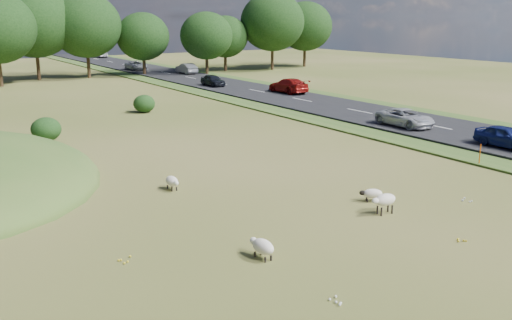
{
  "coord_description": "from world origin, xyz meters",
  "views": [
    {
      "loc": [
        -12.88,
        -19.3,
        7.98
      ],
      "look_at": [
        2.0,
        4.0,
        1.0
      ],
      "focal_mm": 40.0,
      "sensor_mm": 36.0,
      "label": 1
    }
  ],
  "objects_px": {
    "sheep_0": "(372,194)",
    "sheep_1": "(262,246)",
    "car_0": "(136,65)",
    "car_5": "(186,68)",
    "sheep_3": "(385,200)",
    "car_6": "(99,53)",
    "car_7": "(405,118)",
    "sheep_2": "(172,181)",
    "car_3": "(506,137)",
    "car_2": "(213,80)",
    "car_1": "(288,85)",
    "marker_post": "(480,155)"
  },
  "relations": [
    {
      "from": "marker_post",
      "to": "car_3",
      "type": "distance_m",
      "value": 4.45
    },
    {
      "from": "sheep_1",
      "to": "car_3",
      "type": "height_order",
      "value": "car_3"
    },
    {
      "from": "sheep_1",
      "to": "car_1",
      "type": "height_order",
      "value": "car_1"
    },
    {
      "from": "sheep_2",
      "to": "car_2",
      "type": "distance_m",
      "value": 39.46
    },
    {
      "from": "car_6",
      "to": "sheep_0",
      "type": "bearing_deg",
      "value": 79.4
    },
    {
      "from": "sheep_0",
      "to": "sheep_1",
      "type": "distance_m",
      "value": 7.85
    },
    {
      "from": "sheep_3",
      "to": "car_7",
      "type": "bearing_deg",
      "value": -136.4
    },
    {
      "from": "sheep_2",
      "to": "car_7",
      "type": "xyz_separation_m",
      "value": [
        20.42,
        4.54,
        0.47
      ]
    },
    {
      "from": "car_3",
      "to": "car_6",
      "type": "distance_m",
      "value": 90.81
    },
    {
      "from": "sheep_0",
      "to": "sheep_3",
      "type": "distance_m",
      "value": 1.67
    },
    {
      "from": "car_1",
      "to": "car_6",
      "type": "height_order",
      "value": "car_6"
    },
    {
      "from": "sheep_1",
      "to": "car_5",
      "type": "height_order",
      "value": "car_5"
    },
    {
      "from": "car_3",
      "to": "marker_post",
      "type": "bearing_deg",
      "value": -162.87
    },
    {
      "from": "sheep_2",
      "to": "sheep_3",
      "type": "height_order",
      "value": "sheep_3"
    },
    {
      "from": "sheep_0",
      "to": "car_5",
      "type": "relative_size",
      "value": 0.24
    },
    {
      "from": "car_2",
      "to": "car_3",
      "type": "distance_m",
      "value": 37.37
    },
    {
      "from": "car_0",
      "to": "car_7",
      "type": "xyz_separation_m",
      "value": [
        0.0,
        -53.13,
        -0.03
      ]
    },
    {
      "from": "car_7",
      "to": "car_5",
      "type": "bearing_deg",
      "value": 85.06
    },
    {
      "from": "car_3",
      "to": "sheep_3",
      "type": "bearing_deg",
      "value": -163.49
    },
    {
      "from": "sheep_1",
      "to": "car_2",
      "type": "xyz_separation_m",
      "value": [
        21.14,
        42.66,
        0.47
      ]
    },
    {
      "from": "sheep_0",
      "to": "sheep_3",
      "type": "relative_size",
      "value": 0.84
    },
    {
      "from": "car_0",
      "to": "car_3",
      "type": "relative_size",
      "value": 1.22
    },
    {
      "from": "car_0",
      "to": "sheep_0",
      "type": "bearing_deg",
      "value": -102.07
    },
    {
      "from": "marker_post",
      "to": "sheep_1",
      "type": "bearing_deg",
      "value": -166.73
    },
    {
      "from": "sheep_0",
      "to": "sheep_1",
      "type": "bearing_deg",
      "value": 52.84
    },
    {
      "from": "marker_post",
      "to": "sheep_3",
      "type": "xyz_separation_m",
      "value": [
        -10.18,
        -2.97,
        0.01
      ]
    },
    {
      "from": "sheep_0",
      "to": "sheep_2",
      "type": "xyz_separation_m",
      "value": [
        -6.72,
        6.4,
        0.04
      ]
    },
    {
      "from": "car_0",
      "to": "car_5",
      "type": "bearing_deg",
      "value": -67.42
    },
    {
      "from": "sheep_3",
      "to": "car_1",
      "type": "xyz_separation_m",
      "value": [
        18.22,
        32.17,
        0.39
      ]
    },
    {
      "from": "sheep_0",
      "to": "car_0",
      "type": "distance_m",
      "value": 65.52
    },
    {
      "from": "sheep_3",
      "to": "car_0",
      "type": "height_order",
      "value": "car_0"
    },
    {
      "from": "sheep_3",
      "to": "car_6",
      "type": "relative_size",
      "value": 0.23
    },
    {
      "from": "sheep_1",
      "to": "car_1",
      "type": "xyz_separation_m",
      "value": [
        24.94,
        33.19,
        0.57
      ]
    },
    {
      "from": "car_2",
      "to": "car_5",
      "type": "bearing_deg",
      "value": 75.57
    },
    {
      "from": "car_3",
      "to": "car_5",
      "type": "relative_size",
      "value": 0.89
    },
    {
      "from": "car_0",
      "to": "car_2",
      "type": "xyz_separation_m",
      "value": [
        0.0,
        -23.9,
        -0.0
      ]
    },
    {
      "from": "sheep_3",
      "to": "car_3",
      "type": "height_order",
      "value": "car_3"
    },
    {
      "from": "car_1",
      "to": "car_5",
      "type": "distance_m",
      "value": 24.24
    },
    {
      "from": "sheep_2",
      "to": "car_3",
      "type": "xyz_separation_m",
      "value": [
        20.42,
        -3.61,
        0.5
      ]
    },
    {
      "from": "car_6",
      "to": "car_7",
      "type": "distance_m",
      "value": 82.68
    },
    {
      "from": "car_0",
      "to": "car_2",
      "type": "bearing_deg",
      "value": -90.0
    },
    {
      "from": "sheep_0",
      "to": "sheep_2",
      "type": "bearing_deg",
      "value": -9.33
    },
    {
      "from": "sheep_0",
      "to": "sheep_1",
      "type": "height_order",
      "value": "sheep_1"
    },
    {
      "from": "car_3",
      "to": "sheep_0",
      "type": "bearing_deg",
      "value": -168.48
    },
    {
      "from": "sheep_1",
      "to": "car_6",
      "type": "height_order",
      "value": "car_6"
    },
    {
      "from": "sheep_0",
      "to": "car_3",
      "type": "bearing_deg",
      "value": -134.22
    },
    {
      "from": "marker_post",
      "to": "car_2",
      "type": "height_order",
      "value": "car_2"
    },
    {
      "from": "car_0",
      "to": "car_6",
      "type": "relative_size",
      "value": 0.89
    },
    {
      "from": "sheep_3",
      "to": "car_5",
      "type": "xyz_separation_m",
      "value": [
        18.22,
        56.41,
        0.35
      ]
    },
    {
      "from": "sheep_3",
      "to": "car_1",
      "type": "distance_m",
      "value": 36.98
    }
  ]
}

